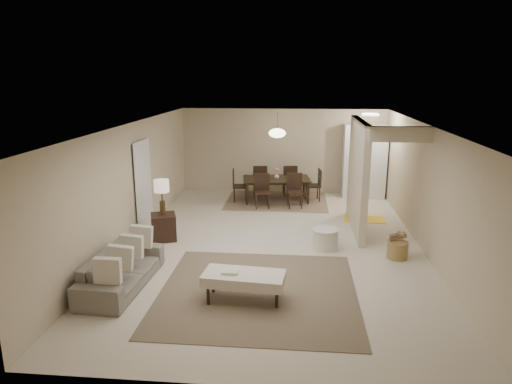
# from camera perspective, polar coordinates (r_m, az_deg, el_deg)

# --- Properties ---
(floor) EXTENTS (9.00, 9.00, 0.00)m
(floor) POSITION_cam_1_polar(r_m,az_deg,el_deg) (9.61, 2.33, -6.65)
(floor) COLOR beige
(floor) RESTS_ON ground
(ceiling) EXTENTS (9.00, 9.00, 0.00)m
(ceiling) POSITION_cam_1_polar(r_m,az_deg,el_deg) (9.02, 2.49, 8.34)
(ceiling) COLOR white
(ceiling) RESTS_ON back_wall
(back_wall) EXTENTS (6.00, 0.00, 6.00)m
(back_wall) POSITION_cam_1_polar(r_m,az_deg,el_deg) (13.64, 3.37, 5.10)
(back_wall) COLOR #C6B595
(back_wall) RESTS_ON floor
(left_wall) EXTENTS (0.00, 9.00, 9.00)m
(left_wall) POSITION_cam_1_polar(r_m,az_deg,el_deg) (9.84, -15.32, 0.96)
(left_wall) COLOR #C6B595
(left_wall) RESTS_ON floor
(right_wall) EXTENTS (0.00, 9.00, 9.00)m
(right_wall) POSITION_cam_1_polar(r_m,az_deg,el_deg) (9.57, 20.64, 0.17)
(right_wall) COLOR #C6B595
(right_wall) RESTS_ON floor
(partition) EXTENTS (0.15, 2.50, 2.50)m
(partition) POSITION_cam_1_polar(r_m,az_deg,el_deg) (10.53, 12.59, 1.99)
(partition) COLOR #C6B595
(partition) RESTS_ON floor
(doorway) EXTENTS (0.04, 0.90, 2.04)m
(doorway) POSITION_cam_1_polar(r_m,az_deg,el_deg) (10.43, -13.95, 0.50)
(doorway) COLOR black
(doorway) RESTS_ON floor
(pantry_cabinet) EXTENTS (1.20, 0.55, 2.10)m
(pantry_cabinet) POSITION_cam_1_polar(r_m,az_deg,el_deg) (13.46, 13.38, 3.75)
(pantry_cabinet) COLOR white
(pantry_cabinet) RESTS_ON floor
(flush_light) EXTENTS (0.44, 0.44, 0.05)m
(flush_light) POSITION_cam_1_polar(r_m,az_deg,el_deg) (12.34, 14.13, 9.38)
(flush_light) COLOR white
(flush_light) RESTS_ON ceiling
(living_rug) EXTENTS (3.20, 3.20, 0.01)m
(living_rug) POSITION_cam_1_polar(r_m,az_deg,el_deg) (7.66, 0.26, -12.32)
(living_rug) COLOR brown
(living_rug) RESTS_ON floor
(sofa) EXTENTS (2.05, 0.88, 0.59)m
(sofa) POSITION_cam_1_polar(r_m,az_deg,el_deg) (8.05, -16.45, -9.32)
(sofa) COLOR slate
(sofa) RESTS_ON floor
(ottoman_bench) EXTENTS (1.32, 0.70, 0.45)m
(ottoman_bench) POSITION_cam_1_polar(r_m,az_deg,el_deg) (7.25, -1.54, -10.78)
(ottoman_bench) COLOR silver
(ottoman_bench) RESTS_ON living_rug
(side_table) EXTENTS (0.65, 0.65, 0.56)m
(side_table) POSITION_cam_1_polar(r_m,az_deg,el_deg) (10.03, -11.47, -4.31)
(side_table) COLOR black
(side_table) RESTS_ON floor
(table_lamp) EXTENTS (0.32, 0.32, 0.76)m
(table_lamp) POSITION_cam_1_polar(r_m,az_deg,el_deg) (9.80, -11.72, 0.36)
(table_lamp) COLOR #4A381F
(table_lamp) RESTS_ON side_table
(round_pouf) EXTENTS (0.54, 0.54, 0.42)m
(round_pouf) POSITION_cam_1_polar(r_m,az_deg,el_deg) (9.45, 8.66, -5.82)
(round_pouf) COLOR silver
(round_pouf) RESTS_ON floor
(wicker_basket) EXTENTS (0.50, 0.50, 0.34)m
(wicker_basket) POSITION_cam_1_polar(r_m,az_deg,el_deg) (9.30, 17.25, -6.94)
(wicker_basket) COLOR olive
(wicker_basket) RESTS_ON floor
(dining_rug) EXTENTS (2.80, 2.10, 0.01)m
(dining_rug) POSITION_cam_1_polar(r_m,az_deg,el_deg) (12.88, 2.57, -1.12)
(dining_rug) COLOR #8B7156
(dining_rug) RESTS_ON floor
(dining_table) EXTENTS (1.97, 1.26, 0.65)m
(dining_table) POSITION_cam_1_polar(r_m,az_deg,el_deg) (12.79, 2.59, 0.26)
(dining_table) COLOR black
(dining_table) RESTS_ON dining_rug
(dining_chairs) EXTENTS (2.49, 1.92, 0.92)m
(dining_chairs) POSITION_cam_1_polar(r_m,az_deg,el_deg) (12.76, 2.59, 0.83)
(dining_chairs) COLOR black
(dining_chairs) RESTS_ON dining_rug
(vase) EXTENTS (0.19, 0.19, 0.15)m
(vase) POSITION_cam_1_polar(r_m,az_deg,el_deg) (12.70, 2.61, 2.00)
(vase) COLOR silver
(vase) RESTS_ON dining_table
(yellow_mat) EXTENTS (1.03, 0.68, 0.01)m
(yellow_mat) POSITION_cam_1_polar(r_m,az_deg,el_deg) (11.57, 13.42, -3.33)
(yellow_mat) COLOR yellow
(yellow_mat) RESTS_ON floor
(pendant_light) EXTENTS (0.46, 0.46, 0.71)m
(pendant_light) POSITION_cam_1_polar(r_m,az_deg,el_deg) (12.50, 2.67, 7.37)
(pendant_light) COLOR #4A381F
(pendant_light) RESTS_ON ceiling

